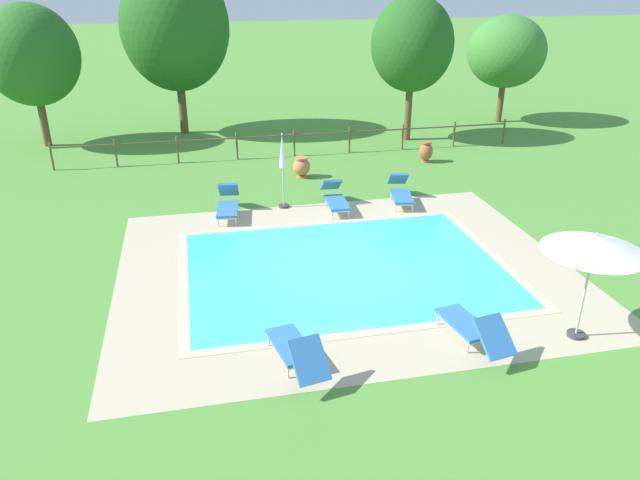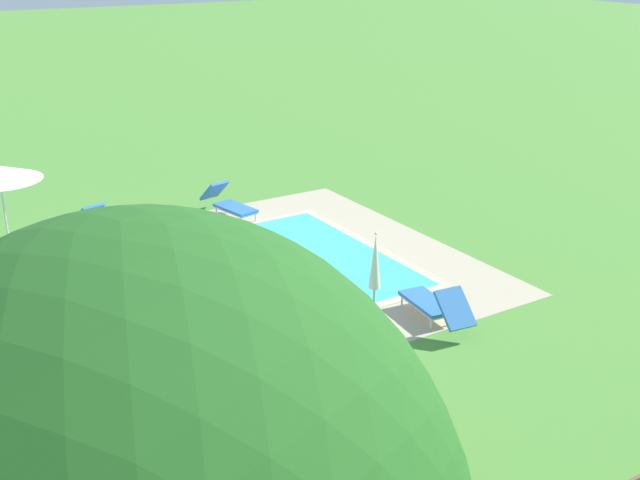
# 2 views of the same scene
# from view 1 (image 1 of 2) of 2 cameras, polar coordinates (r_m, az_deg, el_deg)

# --- Properties ---
(ground_plane) EXTENTS (160.00, 160.00, 0.00)m
(ground_plane) POSITION_cam_1_polar(r_m,az_deg,el_deg) (15.08, 2.40, -2.67)
(ground_plane) COLOR #518E38
(pool_deck_paving) EXTENTS (11.14, 9.14, 0.01)m
(pool_deck_paving) POSITION_cam_1_polar(r_m,az_deg,el_deg) (15.08, 2.40, -2.65)
(pool_deck_paving) COLOR #BCAD8E
(pool_deck_paving) RESTS_ON ground
(swimming_pool_water) EXTENTS (7.71, 5.71, 0.01)m
(swimming_pool_water) POSITION_cam_1_polar(r_m,az_deg,el_deg) (15.07, 2.40, -2.65)
(swimming_pool_water) COLOR #42CCD6
(swimming_pool_water) RESTS_ON ground
(pool_coping_rim) EXTENTS (8.19, 6.19, 0.01)m
(pool_coping_rim) POSITION_cam_1_polar(r_m,az_deg,el_deg) (15.07, 2.40, -2.64)
(pool_coping_rim) COLOR beige
(pool_coping_rim) RESTS_ON ground
(sun_lounger_north_near_steps) EXTENTS (0.97, 2.06, 0.86)m
(sun_lounger_north_near_steps) POSITION_cam_1_polar(r_m,az_deg,el_deg) (19.36, 7.66, 4.59)
(sun_lounger_north_near_steps) COLOR #3370BC
(sun_lounger_north_near_steps) RESTS_ON ground
(sun_lounger_north_mid) EXTENTS (0.83, 2.01, 0.90)m
(sun_lounger_north_mid) POSITION_cam_1_polar(r_m,az_deg,el_deg) (18.35, -8.74, 3.43)
(sun_lounger_north_mid) COLOR #3370BC
(sun_lounger_north_mid) RESTS_ON ground
(sun_lounger_north_far) EXTENTS (0.69, 2.03, 0.83)m
(sun_lounger_north_far) POSITION_cam_1_polar(r_m,az_deg,el_deg) (18.67, 1.45, 4.04)
(sun_lounger_north_far) COLOR #3370BC
(sun_lounger_north_far) RESTS_ON ground
(sun_lounger_north_end) EXTENTS (0.91, 2.04, 0.87)m
(sun_lounger_north_end) POSITION_cam_1_polar(r_m,az_deg,el_deg) (12.35, 14.25, -8.04)
(sun_lounger_north_end) COLOR #3370BC
(sun_lounger_north_end) RESTS_ON ground
(sun_lounger_south_mid) EXTENTS (0.95, 2.02, 0.91)m
(sun_lounger_south_mid) POSITION_cam_1_polar(r_m,az_deg,el_deg) (11.34, -2.32, -10.36)
(sun_lounger_south_mid) COLOR #3370BC
(sun_lounger_south_mid) RESTS_ON ground
(patio_umbrella_open_foreground) EXTENTS (1.97, 1.97, 2.30)m
(patio_umbrella_open_foreground) POSITION_cam_1_polar(r_m,az_deg,el_deg) (12.54, 24.62, -0.35)
(patio_umbrella_open_foreground) COLOR #383838
(patio_umbrella_open_foreground) RESTS_ON ground
(patio_umbrella_closed_row_west) EXTENTS (0.32, 0.32, 2.37)m
(patio_umbrella_closed_row_west) POSITION_cam_1_polar(r_m,az_deg,el_deg) (18.47, -3.58, 7.57)
(patio_umbrella_closed_row_west) COLOR #383838
(patio_umbrella_closed_row_west) RESTS_ON ground
(terracotta_urn_near_fence) EXTENTS (0.61, 0.61, 0.75)m
(terracotta_urn_near_fence) POSITION_cam_1_polar(r_m,az_deg,el_deg) (21.63, -1.76, 6.99)
(terracotta_urn_near_fence) COLOR #C67547
(terracotta_urn_near_fence) RESTS_ON ground
(terracotta_urn_by_tree) EXTENTS (0.52, 0.52, 0.80)m
(terracotta_urn_by_tree) POSITION_cam_1_polar(r_m,az_deg,el_deg) (23.78, 10.03, 8.30)
(terracotta_urn_by_tree) COLOR #A85B38
(terracotta_urn_by_tree) RESTS_ON ground
(perimeter_fence) EXTENTS (18.29, 0.08, 1.05)m
(perimeter_fence) POSITION_cam_1_polar(r_m,az_deg,el_deg) (24.21, -2.48, 9.51)
(perimeter_fence) COLOR brown
(perimeter_fence) RESTS_ON ground
(tree_far_west) EXTENTS (3.42, 3.42, 5.96)m
(tree_far_west) POSITION_cam_1_polar(r_m,az_deg,el_deg) (26.35, 8.76, 17.87)
(tree_far_west) COLOR brown
(tree_far_west) RESTS_ON ground
(tree_west_mid) EXTENTS (4.62, 4.62, 7.31)m
(tree_west_mid) POSITION_cam_1_polar(r_m,az_deg,el_deg) (27.94, -13.60, 19.06)
(tree_west_mid) COLOR brown
(tree_west_mid) RESTS_ON ground
(tree_centre) EXTENTS (3.76, 3.76, 5.72)m
(tree_centre) POSITION_cam_1_polar(r_m,az_deg,el_deg) (27.66, -25.73, 15.51)
(tree_centre) COLOR brown
(tree_centre) RESTS_ON ground
(tree_east_mid) EXTENTS (3.64, 3.64, 4.97)m
(tree_east_mid) POSITION_cam_1_polar(r_m,az_deg,el_deg) (30.82, 17.30, 16.69)
(tree_east_mid) COLOR brown
(tree_east_mid) RESTS_ON ground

